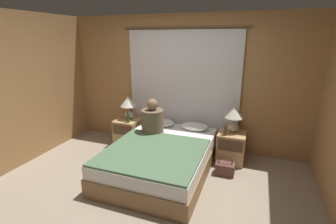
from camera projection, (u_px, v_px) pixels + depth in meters
name	position (u px, v px, depth m)	size (l,w,h in m)	color
ground_plane	(145.00, 193.00, 3.41)	(16.00, 16.00, 0.00)	gray
wall_back	(183.00, 83.00, 4.64)	(4.72, 0.06, 2.50)	#A37547
wall_left	(8.00, 93.00, 3.82)	(0.06, 3.61, 2.50)	#A37547
curtain_panel	(182.00, 90.00, 4.62)	(2.35, 0.02, 2.25)	silver
bed	(161.00, 158.00, 3.91)	(1.48, 2.06, 0.47)	olive
nightstand_left	(128.00, 132.00, 4.89)	(0.46, 0.47, 0.53)	tan
nightstand_right	(231.00, 147.00, 4.22)	(0.46, 0.47, 0.53)	tan
lamp_left	(128.00, 104.00, 4.79)	(0.32, 0.32, 0.46)	#B2A899
lamp_right	(234.00, 115.00, 4.11)	(0.32, 0.32, 0.46)	#B2A899
pillow_left	(161.00, 122.00, 4.67)	(0.50, 0.33, 0.12)	white
pillow_right	(194.00, 126.00, 4.45)	(0.50, 0.33, 0.12)	white
blanket_on_bed	(154.00, 152.00, 3.56)	(1.42, 1.39, 0.03)	#4C6B4C
person_left_in_bed	(153.00, 119.00, 4.27)	(0.39, 0.39, 0.61)	brown
beer_bottle_on_left_stand	(128.00, 118.00, 4.63)	(0.06, 0.06, 0.22)	#2D4C28
beer_bottle_on_right_stand	(225.00, 130.00, 4.03)	(0.06, 0.06, 0.22)	#513819
handbag_on_floor	(225.00, 168.00, 3.84)	(0.29, 0.19, 0.34)	brown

